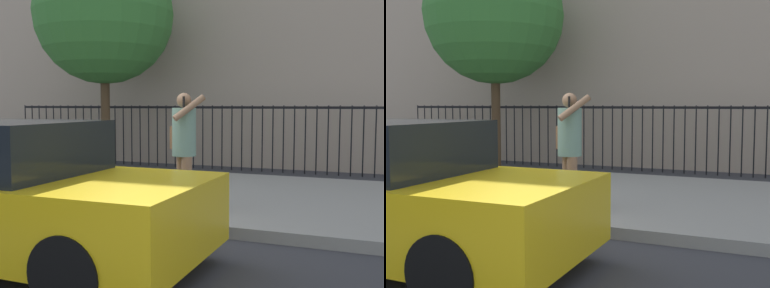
# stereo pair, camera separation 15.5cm
# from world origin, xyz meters

# --- Properties ---
(ground_plane) EXTENTS (60.00, 60.00, 0.00)m
(ground_plane) POSITION_xyz_m (0.00, 0.00, 0.00)
(ground_plane) COLOR #333338
(sidewalk) EXTENTS (28.00, 4.40, 0.15)m
(sidewalk) POSITION_xyz_m (0.00, 2.20, 0.07)
(sidewalk) COLOR gray
(sidewalk) RESTS_ON ground
(building_facade) EXTENTS (28.00, 4.00, 9.26)m
(building_facade) POSITION_xyz_m (0.00, 8.50, 4.63)
(building_facade) COLOR tan
(building_facade) RESTS_ON ground
(iron_fence) EXTENTS (12.03, 0.04, 1.60)m
(iron_fence) POSITION_xyz_m (0.00, 5.90, 1.02)
(iron_fence) COLOR black
(iron_fence) RESTS_ON ground
(taxi_yellow) EXTENTS (4.21, 1.88, 1.45)m
(taxi_yellow) POSITION_xyz_m (0.26, -1.61, 0.70)
(taxi_yellow) COLOR yellow
(taxi_yellow) RESTS_ON ground
(pedestrian_on_phone) EXTENTS (0.67, 0.69, 1.63)m
(pedestrian_on_phone) POSITION_xyz_m (1.24, 0.83, 1.10)
(pedestrian_on_phone) COLOR #936B4C
(pedestrian_on_phone) RESTS_ON sidewalk
(street_bench) EXTENTS (1.60, 0.45, 0.95)m
(street_bench) POSITION_xyz_m (-2.87, 3.40, 0.65)
(street_bench) COLOR brown
(street_bench) RESTS_ON sidewalk
(street_tree_near) EXTENTS (3.33, 3.33, 5.44)m
(street_tree_near) POSITION_xyz_m (-2.40, 4.57, 3.77)
(street_tree_near) COLOR #4C3823
(street_tree_near) RESTS_ON ground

